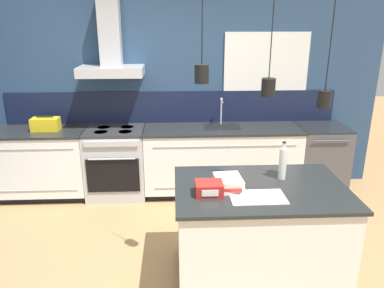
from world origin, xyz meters
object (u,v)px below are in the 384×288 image
(red_supply_box, at_px, (209,188))
(yellow_toolbox, at_px, (46,124))
(dishwasher, at_px, (319,159))
(oven_range, at_px, (116,162))
(book_stack, at_px, (228,183))
(bottle_on_island, at_px, (283,163))

(red_supply_box, relative_size, yellow_toolbox, 0.65)
(dishwasher, bearing_deg, yellow_toolbox, 180.00)
(dishwasher, distance_m, yellow_toolbox, 3.63)
(dishwasher, height_order, red_supply_box, red_supply_box)
(oven_range, height_order, book_stack, book_stack)
(book_stack, xyz_separation_m, yellow_toolbox, (-2.07, 1.81, 0.03))
(bottle_on_island, bearing_deg, oven_range, 136.43)
(dishwasher, xyz_separation_m, book_stack, (-1.52, -1.81, 0.50))
(book_stack, height_order, red_supply_box, red_supply_box)
(red_supply_box, distance_m, yellow_toolbox, 2.70)
(red_supply_box, bearing_deg, dishwasher, 48.62)
(bottle_on_island, bearing_deg, dishwasher, 58.25)
(bottle_on_island, height_order, yellow_toolbox, bottle_on_island)
(red_supply_box, height_order, yellow_toolbox, yellow_toolbox)
(book_stack, height_order, yellow_toolbox, yellow_toolbox)
(dishwasher, distance_m, book_stack, 2.41)
(bottle_on_island, xyz_separation_m, red_supply_box, (-0.67, -0.28, -0.10))
(book_stack, distance_m, yellow_toolbox, 2.75)
(oven_range, bearing_deg, red_supply_box, -61.33)
(dishwasher, xyz_separation_m, bottle_on_island, (-1.02, -1.64, 0.60))
(bottle_on_island, distance_m, red_supply_box, 0.73)
(oven_range, distance_m, red_supply_box, 2.24)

